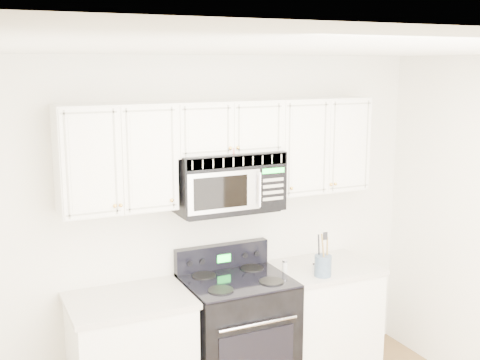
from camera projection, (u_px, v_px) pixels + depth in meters
room at (343, 300)px, 3.20m from camera, size 3.51×3.51×2.61m
base_cabinet_right at (320, 323)px, 4.98m from camera, size 0.86×0.65×0.92m
range at (237, 334)px, 4.64m from camera, size 0.78×0.71×1.13m
upper_cabinets at (224, 146)px, 4.49m from camera, size 2.44×0.37×0.75m
microwave at (227, 181)px, 4.51m from camera, size 0.80×0.45×0.44m
utensil_crock at (323, 265)px, 4.64m from camera, size 0.13×0.13×0.35m
shaker_salt at (285, 266)px, 4.72m from camera, size 0.04×0.04×0.10m
shaker_pepper at (315, 268)px, 4.69m from camera, size 0.04×0.04×0.09m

